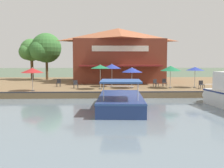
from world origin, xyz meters
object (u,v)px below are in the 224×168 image
patio_umbrella_by_entrance (112,66)px  cafe_chair_far_corner_seat (164,82)px  cafe_chair_facing_river (155,83)px  cafe_chair_under_first_umbrella (201,84)px  patio_umbrella_mid_patio_right (32,70)px  tree_downstream_bank (45,49)px  cafe_chair_beside_entrance (76,84)px  motorboat_distant_upstream (120,100)px  tree_behind_restaurant (30,51)px  patio_umbrella_mid_patio_left (171,68)px  patio_umbrella_far_corner (132,70)px  patio_umbrella_back_row (195,69)px  cafe_chair_mid_patio (59,82)px  waterfront_restaurant (118,54)px  patio_umbrella_near_quay_edge (100,67)px

patio_umbrella_by_entrance → cafe_chair_far_corner_seat: 6.28m
cafe_chair_facing_river → cafe_chair_under_first_umbrella: same height
patio_umbrella_mid_patio_right → cafe_chair_under_first_umbrella: size_ratio=2.63×
tree_downstream_bank → patio_umbrella_mid_patio_right: bearing=8.3°
patio_umbrella_by_entrance → cafe_chair_beside_entrance: (1.65, -3.87, -1.79)m
cafe_chair_facing_river → motorboat_distant_upstream: (9.23, -4.53, -0.46)m
patio_umbrella_mid_patio_right → tree_behind_restaurant: (-15.71, -4.66, 2.54)m
cafe_chair_far_corner_seat → patio_umbrella_mid_patio_left: bearing=4.2°
patio_umbrella_far_corner → tree_behind_restaurant: size_ratio=0.35×
cafe_chair_far_corner_seat → tree_behind_restaurant: bearing=-122.2°
cafe_chair_under_first_umbrella → motorboat_distant_upstream: 11.39m
cafe_chair_facing_river → tree_behind_restaurant: tree_behind_restaurant is taller
patio_umbrella_back_row → tree_behind_restaurant: (-13.14, -21.32, 2.48)m
motorboat_distant_upstream → tree_behind_restaurant: size_ratio=1.30×
cafe_chair_beside_entrance → cafe_chair_far_corner_seat: 10.06m
tree_downstream_bank → cafe_chair_under_first_umbrella: bearing=55.1°
patio_umbrella_mid_patio_right → tree_downstream_bank: bearing=-171.7°
patio_umbrella_far_corner → cafe_chair_far_corner_seat: 4.63m
cafe_chair_mid_patio → patio_umbrella_by_entrance: bearing=89.2°
waterfront_restaurant → motorboat_distant_upstream: size_ratio=1.49×
patio_umbrella_far_corner → patio_umbrella_by_entrance: 2.68m
patio_umbrella_mid_patio_left → patio_umbrella_mid_patio_right: patio_umbrella_mid_patio_left is taller
patio_umbrella_near_quay_edge → tree_behind_restaurant: bearing=-142.3°
waterfront_restaurant → patio_umbrella_near_quay_edge: (10.39, -2.43, -1.54)m
tree_downstream_bank → cafe_chair_beside_entrance: bearing=25.8°
patio_umbrella_mid_patio_left → patio_umbrella_near_quay_edge: patio_umbrella_near_quay_edge is taller
patio_umbrella_by_entrance → cafe_chair_under_first_umbrella: size_ratio=3.02×
cafe_chair_facing_river → patio_umbrella_by_entrance: bearing=-95.8°
patio_umbrella_near_quay_edge → patio_umbrella_mid_patio_right: bearing=-78.3°
patio_umbrella_back_row → patio_umbrella_near_quay_edge: size_ratio=0.90×
patio_umbrella_far_corner → motorboat_distant_upstream: 8.44m
patio_umbrella_back_row → cafe_chair_beside_entrance: size_ratio=2.65×
cafe_chair_facing_river → cafe_chair_beside_entrance: 8.78m
patio_umbrella_mid_patio_right → patio_umbrella_by_entrance: patio_umbrella_by_entrance is taller
patio_umbrella_far_corner → tree_downstream_bank: tree_downstream_bank is taller
tree_behind_restaurant → patio_umbrella_mid_patio_left: bearing=53.8°
patio_umbrella_far_corner → patio_umbrella_mid_patio_left: bearing=89.4°
cafe_chair_facing_river → cafe_chair_mid_patio: same height
patio_umbrella_back_row → patio_umbrella_near_quay_edge: (1.24, -10.20, 0.25)m
cafe_chair_under_first_umbrella → cafe_chair_beside_entrance: (-0.93, -13.04, 0.00)m
tree_behind_restaurant → tree_downstream_bank: size_ratio=0.89×
patio_umbrella_far_corner → patio_umbrella_by_entrance: bearing=-129.3°
patio_umbrella_far_corner → cafe_chair_under_first_umbrella: (0.89, 7.11, -1.45)m
waterfront_restaurant → patio_umbrella_by_entrance: 8.09m
patio_umbrella_mid_patio_left → cafe_chair_facing_river: size_ratio=2.82×
patio_umbrella_mid_patio_left → waterfront_restaurant: bearing=-152.5°
patio_umbrella_back_row → motorboat_distant_upstream: size_ratio=0.27×
cafe_chair_far_corner_seat → tree_behind_restaurant: (-11.60, -18.39, 4.03)m
patio_umbrella_near_quay_edge → cafe_chair_beside_entrance: size_ratio=2.95×
cafe_chair_beside_entrance → cafe_chair_far_corner_seat: (-1.89, 9.88, 0.00)m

